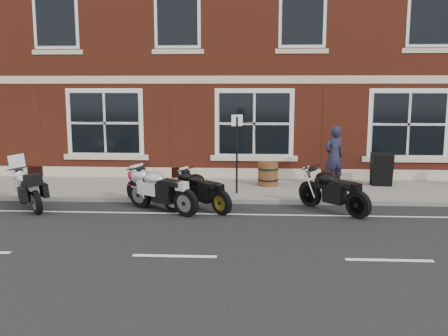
{
  "coord_description": "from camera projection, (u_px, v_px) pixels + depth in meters",
  "views": [
    {
      "loc": [
        1.46,
        -11.97,
        3.16
      ],
      "look_at": [
        0.67,
        1.6,
        0.95
      ],
      "focal_mm": 40.0,
      "sensor_mm": 36.0,
      "label": 1
    }
  ],
  "objects": [
    {
      "name": "moto_touring_silver",
      "position": [
        29.0,
        187.0,
        13.12
      ],
      "size": [
        1.4,
        1.71,
        1.37
      ],
      "rotation": [
        0.0,
        0.0,
        0.67
      ],
      "color": "black",
      "rests_on": "ground"
    },
    {
      "name": "a_board_sign",
      "position": [
        381.0,
        170.0,
        15.44
      ],
      "size": [
        0.66,
        0.48,
        1.02
      ],
      "primitive_type": null,
      "rotation": [
        0.0,
        0.0,
        -0.12
      ],
      "color": "black",
      "rests_on": "sidewalk"
    },
    {
      "name": "pedestrian_left",
      "position": [
        334.0,
        156.0,
        15.36
      ],
      "size": [
        0.8,
        0.68,
        1.87
      ],
      "primitive_type": "imported",
      "rotation": [
        0.0,
        0.0,
        3.56
      ],
      "color": "#1A1B2F",
      "rests_on": "sidewalk"
    },
    {
      "name": "kerb",
      "position": [
        199.0,
        201.0,
        13.78
      ],
      "size": [
        30.0,
        0.16,
        0.12
      ],
      "primitive_type": "cube",
      "color": "slate",
      "rests_on": "ground"
    },
    {
      "name": "moto_sport_red",
      "position": [
        154.0,
        187.0,
        13.24
      ],
      "size": [
        1.76,
        1.39,
        0.95
      ],
      "rotation": [
        0.0,
        0.0,
        0.92
      ],
      "color": "black",
      "rests_on": "ground"
    },
    {
      "name": "moto_naked_black",
      "position": [
        333.0,
        189.0,
        12.72
      ],
      "size": [
        1.59,
        1.81,
        1.02
      ],
      "rotation": [
        0.0,
        0.0,
        0.71
      ],
      "color": "black",
      "rests_on": "ground"
    },
    {
      "name": "parking_sign",
      "position": [
        237.0,
        148.0,
        14.27
      ],
      "size": [
        0.32,
        0.08,
        2.27
      ],
      "rotation": [
        0.0,
        0.0,
        0.19
      ],
      "color": "black",
      "rests_on": "sidewalk"
    },
    {
      "name": "pub_building",
      "position": [
        220.0,
        21.0,
        21.77
      ],
      "size": [
        24.0,
        12.0,
        12.0
      ],
      "primitive_type": "cube",
      "color": "maroon",
      "rests_on": "ground"
    },
    {
      "name": "barrel_planter",
      "position": [
        268.0,
        174.0,
        15.56
      ],
      "size": [
        0.65,
        0.65,
        0.72
      ],
      "color": "#4C2114",
      "rests_on": "sidewalk"
    },
    {
      "name": "moto_sport_silver",
      "position": [
        162.0,
        189.0,
        12.74
      ],
      "size": [
        2.01,
        1.39,
        1.04
      ],
      "rotation": [
        0.0,
        0.0,
        0.99
      ],
      "color": "black",
      "rests_on": "ground"
    },
    {
      "name": "ground",
      "position": [
        193.0,
        216.0,
        12.39
      ],
      "size": [
        80.0,
        80.0,
        0.0
      ],
      "primitive_type": "plane",
      "color": "black",
      "rests_on": "ground"
    },
    {
      "name": "sidewalk",
      "position": [
        205.0,
        189.0,
        15.34
      ],
      "size": [
        30.0,
        3.0,
        0.12
      ],
      "primitive_type": "cube",
      "color": "slate",
      "rests_on": "ground"
    },
    {
      "name": "moto_sport_black",
      "position": [
        202.0,
        189.0,
        12.96
      ],
      "size": [
        1.59,
        1.52,
        0.93
      ],
      "rotation": [
        0.0,
        0.0,
        0.81
      ],
      "color": "black",
      "rests_on": "ground"
    }
  ]
}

